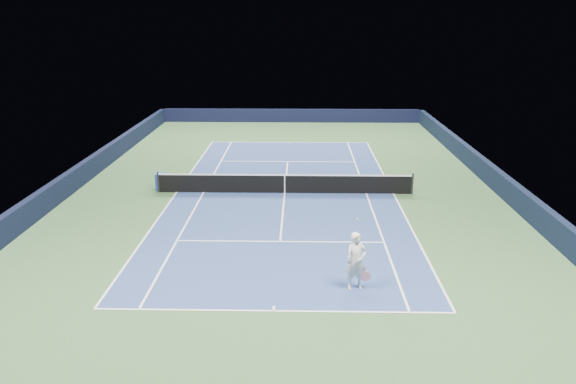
{
  "coord_description": "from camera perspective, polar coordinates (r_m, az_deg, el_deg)",
  "views": [
    {
      "loc": [
        0.78,
        -27.02,
        8.56
      ],
      "look_at": [
        0.24,
        -3.0,
        1.0
      ],
      "focal_mm": 35.0,
      "sensor_mm": 36.0,
      "label": 1
    }
  ],
  "objects": [
    {
      "name": "wall_far",
      "position": [
        47.53,
        0.34,
        7.77
      ],
      "size": [
        22.0,
        0.35,
        1.1
      ],
      "primitive_type": "cube",
      "color": "black",
      "rests_on": "ground"
    },
    {
      "name": "tennis_net",
      "position": [
        28.2,
        -0.34,
        0.87
      ],
      "size": [
        12.9,
        0.1,
        1.07
      ],
      "color": "black",
      "rests_on": "ground"
    },
    {
      "name": "baseline_near",
      "position": [
        17.4,
        -1.47,
        -11.98
      ],
      "size": [
        10.97,
        0.08,
        0.0
      ],
      "primitive_type": "cube",
      "color": "white",
      "rests_on": "ground"
    },
    {
      "name": "sideline_singles_left",
      "position": [
        28.76,
        -8.56,
        -0.03
      ],
      "size": [
        0.08,
        23.77,
        0.0
      ],
      "primitive_type": "cube",
      "color": "white",
      "rests_on": "ground"
    },
    {
      "name": "wall_right",
      "position": [
        29.91,
        20.87,
        0.76
      ],
      "size": [
        0.35,
        40.0,
        1.1
      ],
      "primitive_type": "cube",
      "color": "black",
      "rests_on": "ground"
    },
    {
      "name": "sideline_doubles_right",
      "position": [
        28.72,
        10.66,
        -0.16
      ],
      "size": [
        0.08,
        23.77,
        0.0
      ],
      "primitive_type": "cube",
      "color": "white",
      "rests_on": "ground"
    },
    {
      "name": "court_surface",
      "position": [
        28.35,
        -0.34,
        -0.1
      ],
      "size": [
        10.97,
        23.77,
        0.01
      ],
      "primitive_type": "cube",
      "color": "navy",
      "rests_on": "ground"
    },
    {
      "name": "sideline_doubles_left",
      "position": [
        29.02,
        -11.23,
        -0.01
      ],
      "size": [
        0.08,
        23.77,
        0.0
      ],
      "primitive_type": "cube",
      "color": "white",
      "rests_on": "ground"
    },
    {
      "name": "baseline_far",
      "position": [
        39.84,
        0.15,
        5.07
      ],
      "size": [
        10.97,
        0.08,
        0.0
      ],
      "primitive_type": "cube",
      "color": "white",
      "rests_on": "ground"
    },
    {
      "name": "sponsor_cube",
      "position": [
        29.57,
        -12.8,
        1.06
      ],
      "size": [
        0.62,
        0.54,
        0.86
      ],
      "color": "#1F41BD",
      "rests_on": "ground"
    },
    {
      "name": "ground",
      "position": [
        28.35,
        -0.34,
        -0.11
      ],
      "size": [
        40.0,
        40.0,
        0.0
      ],
      "primitive_type": "plane",
      "color": "#31512C",
      "rests_on": "ground"
    },
    {
      "name": "tennis_player",
      "position": [
        18.43,
        6.94,
        -6.99
      ],
      "size": [
        0.89,
        1.35,
        2.08
      ],
      "color": "silver",
      "rests_on": "ground"
    },
    {
      "name": "center_mark_far",
      "position": [
        39.69,
        0.14,
        5.03
      ],
      "size": [
        0.08,
        0.3,
        0.0
      ],
      "primitive_type": "cube",
      "color": "white",
      "rests_on": "ground"
    },
    {
      "name": "wall_left",
      "position": [
        30.47,
        -21.14,
        1.03
      ],
      "size": [
        0.35,
        40.0,
        1.1
      ],
      "primitive_type": "cube",
      "color": "black",
      "rests_on": "ground"
    },
    {
      "name": "center_mark_near",
      "position": [
        17.53,
        -1.45,
        -11.74
      ],
      "size": [
        0.08,
        0.3,
        0.0
      ],
      "primitive_type": "cube",
      "color": "white",
      "rests_on": "ground"
    },
    {
      "name": "sideline_singles_right",
      "position": [
        28.53,
        7.95,
        -0.14
      ],
      "size": [
        0.08,
        23.77,
        0.0
      ],
      "primitive_type": "cube",
      "color": "white",
      "rests_on": "ground"
    },
    {
      "name": "service_line_near",
      "position": [
        22.33,
        -0.81,
        -5.05
      ],
      "size": [
        8.23,
        0.08,
        0.0
      ],
      "primitive_type": "cube",
      "color": "white",
      "rests_on": "ground"
    },
    {
      "name": "center_service_line",
      "position": [
        28.35,
        -0.34,
        -0.09
      ],
      "size": [
        0.08,
        12.8,
        0.0
      ],
      "primitive_type": "cube",
      "color": "white",
      "rests_on": "ground"
    },
    {
      "name": "service_line_far",
      "position": [
        34.5,
        -0.04,
        3.12
      ],
      "size": [
        8.23,
        0.08,
        0.0
      ],
      "primitive_type": "cube",
      "color": "white",
      "rests_on": "ground"
    }
  ]
}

